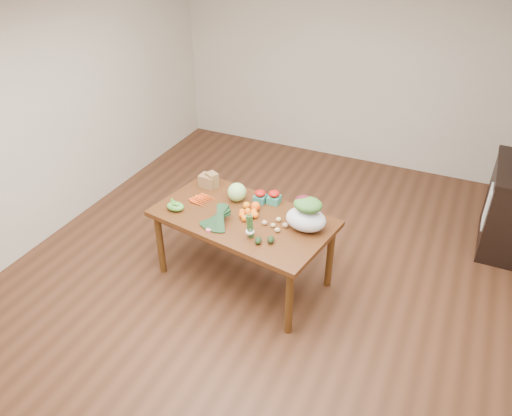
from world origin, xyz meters
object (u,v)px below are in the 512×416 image
at_px(dining_table, 244,248).
at_px(cabinet, 512,207).
at_px(salad_bag, 306,216).
at_px(mandarin_cluster, 248,213).
at_px(asparagus_bundle, 250,226).
at_px(kale_bunch, 215,219).
at_px(paper_bag, 208,180).
at_px(cabbage, 237,192).

height_order(dining_table, cabinet, cabinet).
relative_size(cabinet, salad_bag, 2.74).
relative_size(cabinet, mandarin_cluster, 5.67).
xyz_separation_m(dining_table, asparagus_bundle, (0.21, -0.28, 0.50)).
xyz_separation_m(cabinet, kale_bunch, (-2.54, -1.99, 0.36)).
bearing_deg(kale_bunch, dining_table, 66.54).
height_order(cabinet, asparagus_bundle, asparagus_bundle).
distance_m(cabinet, mandarin_cluster, 2.92).
height_order(paper_bag, mandarin_cluster, paper_bag).
xyz_separation_m(cabinet, cabbage, (-2.56, -1.51, 0.37)).
height_order(kale_bunch, salad_bag, salad_bag).
bearing_deg(mandarin_cluster, paper_bag, 150.64).
bearing_deg(cabbage, salad_bag, -13.30).
height_order(dining_table, mandarin_cluster, mandarin_cluster).
distance_m(mandarin_cluster, kale_bunch, 0.33).
bearing_deg(kale_bunch, cabinet, 47.69).
bearing_deg(cabbage, paper_bag, 163.16).
height_order(cabinet, mandarin_cluster, cabinet).
bearing_deg(cabinet, paper_bag, -154.78).
relative_size(dining_table, cabinet, 1.64).
xyz_separation_m(kale_bunch, asparagus_bundle, (0.37, -0.03, 0.05)).
height_order(mandarin_cluster, asparagus_bundle, asparagus_bundle).
xyz_separation_m(cabinet, mandarin_cluster, (-2.33, -1.74, 0.33)).
distance_m(cabinet, kale_bunch, 3.25).
bearing_deg(paper_bag, mandarin_cluster, -29.36).
relative_size(paper_bag, cabbage, 1.22).
xyz_separation_m(kale_bunch, salad_bag, (0.77, 0.30, 0.06)).
bearing_deg(asparagus_bundle, cabinet, 52.55).
bearing_deg(asparagus_bundle, cabbage, 136.22).
distance_m(mandarin_cluster, salad_bag, 0.57).
bearing_deg(paper_bag, salad_bag, -14.49).
bearing_deg(kale_bunch, asparagus_bundle, 4.54).
distance_m(kale_bunch, salad_bag, 0.83).
height_order(mandarin_cluster, salad_bag, salad_bag).
bearing_deg(salad_bag, dining_table, -175.13).
distance_m(paper_bag, kale_bunch, 0.73).
height_order(paper_bag, asparagus_bundle, asparagus_bundle).
bearing_deg(mandarin_cluster, kale_bunch, -129.04).
xyz_separation_m(cabinet, asparagus_bundle, (-2.17, -2.02, 0.40)).
distance_m(paper_bag, asparagus_bundle, 1.00).
distance_m(dining_table, mandarin_cluster, 0.43).
relative_size(paper_bag, salad_bag, 0.61).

